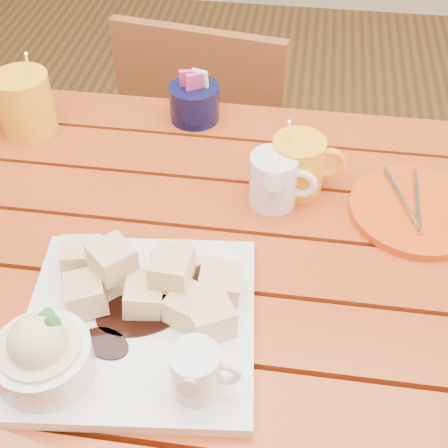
% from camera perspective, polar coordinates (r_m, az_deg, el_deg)
% --- Properties ---
extents(table, '(1.20, 0.79, 0.75)m').
position_cam_1_polar(table, '(0.97, -3.07, -7.20)').
color(table, maroon).
rests_on(table, ground).
extents(dessert_plate, '(0.32, 0.32, 0.12)m').
position_cam_1_polar(dessert_plate, '(0.78, -9.50, -9.01)').
color(dessert_plate, white).
rests_on(dessert_plate, table).
extents(coffee_mug_left, '(0.14, 0.10, 0.16)m').
position_cam_1_polar(coffee_mug_left, '(1.15, -17.89, 10.54)').
color(coffee_mug_left, '#FFA920').
rests_on(coffee_mug_left, table).
extents(coffee_mug_right, '(0.12, 0.08, 0.14)m').
position_cam_1_polar(coffee_mug_right, '(0.97, 6.91, 5.47)').
color(coffee_mug_right, '#FFA920').
rests_on(coffee_mug_right, table).
extents(cream_pitcher, '(0.10, 0.09, 0.09)m').
position_cam_1_polar(cream_pitcher, '(0.94, 4.67, 4.10)').
color(cream_pitcher, white).
rests_on(cream_pitcher, table).
extents(sugar_caddy, '(0.09, 0.09, 0.10)m').
position_cam_1_polar(sugar_caddy, '(1.13, -2.72, 11.12)').
color(sugar_caddy, black).
rests_on(sugar_caddy, table).
extents(orange_saucer, '(0.20, 0.20, 0.02)m').
position_cam_1_polar(orange_saucer, '(0.99, 17.28, 1.18)').
color(orange_saucer, '#D24512').
rests_on(orange_saucer, table).
extents(chair_far, '(0.43, 0.43, 0.81)m').
position_cam_1_polar(chair_far, '(1.59, -0.95, 7.34)').
color(chair_far, brown).
rests_on(chair_far, ground).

